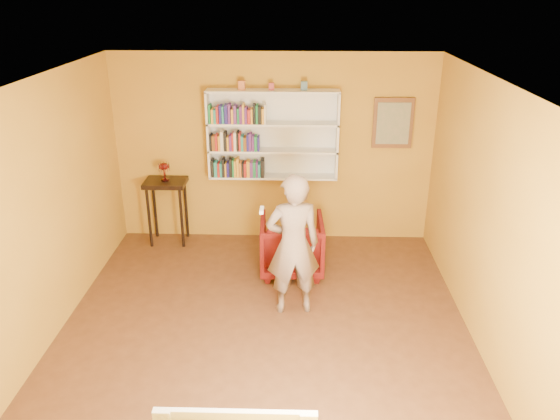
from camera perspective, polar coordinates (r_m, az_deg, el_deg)
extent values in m
cube|color=#4E2E19|center=(6.14, -1.66, -13.21)|extent=(5.30, 5.80, 0.12)
cube|color=#B27E21|center=(7.80, -0.68, 6.40)|extent=(5.30, 0.04, 2.70)
cube|color=#B27E21|center=(3.30, -4.69, -19.02)|extent=(5.30, 0.04, 2.70)
cube|color=#B27E21|center=(6.02, -23.94, -0.71)|extent=(0.04, 5.80, 2.70)
cube|color=#B27E21|center=(5.76, 21.34, -1.30)|extent=(0.04, 5.80, 2.70)
cube|color=white|center=(5.04, -2.03, 13.43)|extent=(5.30, 5.80, 0.06)
cube|color=white|center=(7.70, -0.70, 8.10)|extent=(1.80, 0.03, 1.20)
cube|color=white|center=(7.66, -7.43, 7.85)|extent=(0.03, 0.28, 1.20)
cube|color=white|center=(7.59, 6.01, 7.76)|extent=(0.03, 0.28, 1.20)
cube|color=white|center=(7.75, -0.72, 3.56)|extent=(1.80, 0.28, 0.03)
cube|color=white|center=(7.63, -0.73, 6.26)|extent=(1.80, 0.28, 0.03)
cube|color=white|center=(7.53, -0.75, 9.03)|extent=(1.80, 0.28, 0.03)
cube|color=white|center=(7.44, -0.77, 12.32)|extent=(1.80, 0.28, 0.03)
cube|color=black|center=(7.74, -7.01, 4.43)|extent=(0.03, 0.16, 0.25)
cube|color=teal|center=(7.73, -6.69, 4.31)|extent=(0.04, 0.15, 0.21)
cube|color=#B3221B|center=(7.73, -6.39, 4.25)|extent=(0.03, 0.14, 0.20)
cube|color=teal|center=(7.73, -6.15, 4.26)|extent=(0.03, 0.15, 0.20)
cube|color=black|center=(7.73, -5.89, 4.50)|extent=(0.03, 0.18, 0.25)
cube|color=gold|center=(7.72, -5.66, 4.26)|extent=(0.02, 0.15, 0.20)
cube|color=navy|center=(7.72, -5.41, 4.30)|extent=(0.03, 0.16, 0.21)
cube|color=black|center=(7.70, -5.14, 4.50)|extent=(0.04, 0.16, 0.26)
cube|color=#1D8240|center=(7.70, -4.87, 4.41)|extent=(0.02, 0.15, 0.24)
cube|color=gold|center=(7.71, -4.66, 4.45)|extent=(0.03, 0.18, 0.24)
cube|color=gold|center=(7.69, -4.40, 4.51)|extent=(0.03, 0.15, 0.27)
cube|color=orange|center=(7.70, -4.11, 4.30)|extent=(0.03, 0.16, 0.21)
cube|color=black|center=(7.70, -3.86, 4.30)|extent=(0.03, 0.17, 0.21)
cube|color=#B3221B|center=(7.70, -3.62, 4.30)|extent=(0.03, 0.17, 0.20)
cube|color=gold|center=(7.68, -3.31, 4.37)|extent=(0.04, 0.16, 0.23)
cube|color=#5D2879|center=(7.68, -2.98, 4.32)|extent=(0.04, 0.16, 0.22)
cube|color=#1D8240|center=(7.68, -2.67, 4.35)|extent=(0.04, 0.16, 0.22)
cube|color=#5D2879|center=(7.67, -2.41, 4.35)|extent=(0.02, 0.16, 0.23)
cube|color=teal|center=(7.68, -2.16, 4.25)|extent=(0.03, 0.17, 0.20)
cube|color=black|center=(7.67, -1.82, 4.45)|extent=(0.04, 0.18, 0.25)
cube|color=black|center=(7.63, -7.18, 7.07)|extent=(0.02, 0.15, 0.23)
cube|color=brown|center=(7.62, -6.91, 7.00)|extent=(0.04, 0.15, 0.21)
cube|color=#B3221B|center=(7.62, -6.61, 7.08)|extent=(0.03, 0.16, 0.22)
cube|color=gold|center=(7.63, -6.31, 7.05)|extent=(0.03, 0.19, 0.21)
cube|color=silver|center=(7.60, -6.04, 7.22)|extent=(0.04, 0.15, 0.27)
cube|color=black|center=(7.60, -5.70, 7.20)|extent=(0.04, 0.15, 0.26)
cube|color=gold|center=(7.60, -5.43, 6.96)|extent=(0.03, 0.14, 0.20)
cube|color=#5D2879|center=(7.61, -5.16, 7.08)|extent=(0.03, 0.19, 0.22)
cube|color=#B3221B|center=(7.60, -4.92, 7.15)|extent=(0.02, 0.17, 0.24)
cube|color=silver|center=(7.59, -4.68, 7.21)|extent=(0.03, 0.16, 0.26)
cube|color=black|center=(7.60, -4.41, 7.24)|extent=(0.03, 0.19, 0.26)
cube|color=#B3221B|center=(7.59, -4.18, 7.19)|extent=(0.02, 0.18, 0.25)
cube|color=teal|center=(7.59, -3.94, 7.05)|extent=(0.03, 0.17, 0.21)
cube|color=brown|center=(7.58, -3.64, 6.97)|extent=(0.04, 0.16, 0.20)
cube|color=navy|center=(7.57, -3.36, 7.08)|extent=(0.03, 0.16, 0.22)
cube|color=#5D2879|center=(7.56, -3.10, 7.16)|extent=(0.03, 0.15, 0.25)
cube|color=#5D2879|center=(7.57, -2.80, 7.06)|extent=(0.03, 0.16, 0.22)
cube|color=#1D8240|center=(7.56, -2.53, 7.02)|extent=(0.03, 0.15, 0.21)
cube|color=navy|center=(7.57, -2.24, 7.00)|extent=(0.03, 0.16, 0.20)
cube|color=#1D8240|center=(7.54, -7.31, 9.95)|extent=(0.03, 0.17, 0.25)
cube|color=gold|center=(7.55, -7.03, 9.76)|extent=(0.03, 0.17, 0.20)
cube|color=teal|center=(7.53, -6.78, 9.73)|extent=(0.03, 0.15, 0.19)
cube|color=#B3221B|center=(7.54, -6.50, 9.92)|extent=(0.03, 0.19, 0.23)
cube|color=navy|center=(7.52, -6.20, 9.94)|extent=(0.03, 0.17, 0.24)
cube|color=teal|center=(7.53, -5.93, 9.91)|extent=(0.03, 0.18, 0.23)
cube|color=navy|center=(7.51, -5.61, 9.99)|extent=(0.04, 0.17, 0.25)
cube|color=#5D2879|center=(7.50, -5.28, 10.03)|extent=(0.03, 0.15, 0.27)
cube|color=gold|center=(7.50, -4.97, 9.77)|extent=(0.03, 0.15, 0.20)
cube|color=#5D2879|center=(7.51, -4.66, 9.97)|extent=(0.04, 0.19, 0.24)
cube|color=#1D8240|center=(7.49, -4.36, 9.82)|extent=(0.03, 0.16, 0.21)
cube|color=#5D2879|center=(7.48, -4.09, 9.91)|extent=(0.04, 0.15, 0.23)
cube|color=gold|center=(7.49, -3.81, 10.04)|extent=(0.03, 0.18, 0.26)
cube|color=#5D2879|center=(7.49, -3.55, 9.89)|extent=(0.03, 0.17, 0.22)
cube|color=#B3221B|center=(7.48, -3.23, 9.77)|extent=(0.04, 0.16, 0.19)
cube|color=gold|center=(7.48, -2.94, 9.82)|extent=(0.02, 0.17, 0.21)
cube|color=black|center=(7.46, -2.68, 10.01)|extent=(0.03, 0.15, 0.26)
cube|color=#1D8240|center=(7.48, -2.40, 10.01)|extent=(0.03, 0.19, 0.25)
cube|color=black|center=(7.47, -2.11, 9.91)|extent=(0.04, 0.16, 0.23)
cube|color=gold|center=(7.47, -1.78, 9.82)|extent=(0.03, 0.16, 0.21)
cube|color=silver|center=(7.46, -1.55, 10.02)|extent=(0.02, 0.16, 0.26)
cube|color=#C36637|center=(7.46, -4.02, 12.88)|extent=(0.09, 0.09, 0.12)
cube|color=#A9383F|center=(7.43, -0.90, 12.79)|extent=(0.07, 0.07, 0.09)
cube|color=#42616E|center=(7.42, 2.53, 12.85)|extent=(0.09, 0.09, 0.12)
cube|color=brown|center=(7.75, 11.72, 8.88)|extent=(0.55, 0.04, 0.70)
cube|color=gray|center=(7.73, 11.75, 8.84)|extent=(0.45, 0.02, 0.58)
cylinder|color=black|center=(7.98, -13.51, -0.81)|extent=(0.04, 0.04, 0.89)
cylinder|color=black|center=(7.87, -10.24, -0.87)|extent=(0.04, 0.04, 0.89)
cylinder|color=black|center=(8.28, -12.93, 0.12)|extent=(0.04, 0.04, 0.89)
cylinder|color=black|center=(8.17, -9.78, 0.08)|extent=(0.04, 0.04, 0.89)
cube|color=black|center=(7.90, -11.89, 2.81)|extent=(0.58, 0.44, 0.06)
cylinder|color=maroon|center=(7.88, -11.91, 3.10)|extent=(0.11, 0.11, 0.02)
cylinder|color=maroon|center=(7.86, -11.96, 3.65)|extent=(0.03, 0.03, 0.14)
ellipsoid|color=maroon|center=(7.82, -12.03, 4.48)|extent=(0.15, 0.15, 0.10)
cylinder|color=beige|center=(7.81, -11.49, 4.44)|extent=(0.01, 0.01, 0.11)
cylinder|color=beige|center=(7.85, -11.52, 4.54)|extent=(0.01, 0.01, 0.11)
cylinder|color=beige|center=(7.88, -11.75, 4.60)|extent=(0.01, 0.01, 0.11)
cylinder|color=beige|center=(7.89, -12.08, 4.60)|extent=(0.01, 0.01, 0.11)
cylinder|color=beige|center=(7.88, -12.39, 4.53)|extent=(0.01, 0.01, 0.11)
cylinder|color=beige|center=(7.84, -12.57, 4.43)|extent=(0.01, 0.01, 0.11)
cylinder|color=beige|center=(7.80, -12.54, 4.33)|extent=(0.01, 0.01, 0.11)
cylinder|color=beige|center=(7.76, -12.31, 4.26)|extent=(0.01, 0.01, 0.11)
cylinder|color=beige|center=(7.75, -11.98, 4.27)|extent=(0.01, 0.01, 0.11)
cylinder|color=beige|center=(7.77, -11.66, 4.33)|extent=(0.01, 0.01, 0.11)
imported|color=#4B0507|center=(7.12, 1.22, -3.67)|extent=(0.83, 0.86, 0.75)
imported|color=#7C675B|center=(6.09, 1.37, -3.69)|extent=(0.67, 0.50, 1.67)
cube|color=white|center=(5.60, -1.92, -0.01)|extent=(0.04, 0.15, 0.04)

